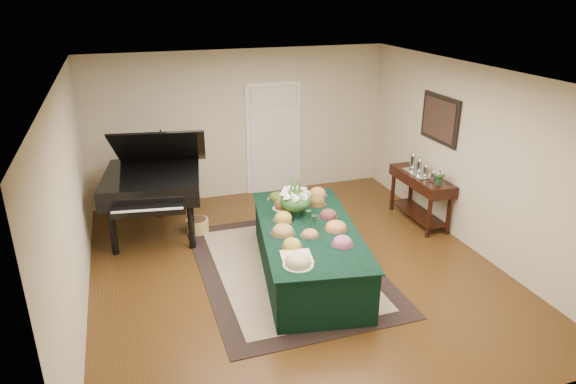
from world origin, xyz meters
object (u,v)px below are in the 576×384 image
object	(u,v)px
grand_piano	(153,181)
mahogany_sideboard	(421,186)
floral_centerpiece	(295,197)
buffet_table	(308,250)

from	to	relation	value
grand_piano	mahogany_sideboard	world-z (taller)	grand_piano
grand_piano	mahogany_sideboard	distance (m)	4.33
floral_centerpiece	mahogany_sideboard	xyz separation A→B (m)	(2.41, 0.60, -0.34)
buffet_table	grand_piano	size ratio (longest dim) A/B	1.47
buffet_table	floral_centerpiece	bearing A→B (deg)	94.39
floral_centerpiece	mahogany_sideboard	distance (m)	2.50
grand_piano	mahogany_sideboard	xyz separation A→B (m)	(4.22, -0.92, -0.25)
floral_centerpiece	grand_piano	size ratio (longest dim) A/B	0.23
buffet_table	floral_centerpiece	xyz separation A→B (m)	(-0.03, 0.43, 0.62)
buffet_table	grand_piano	xyz separation A→B (m)	(-1.85, 1.95, 0.53)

